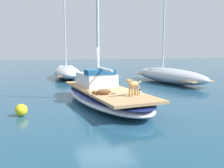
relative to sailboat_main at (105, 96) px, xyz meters
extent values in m
plane|color=navy|center=(0.00, 0.00, -0.34)|extent=(120.00, 120.00, 0.00)
ellipsoid|color=white|center=(0.00, 0.00, -0.06)|extent=(3.19, 7.41, 0.56)
ellipsoid|color=navy|center=(0.00, 0.00, 0.12)|extent=(3.21, 7.45, 0.08)
cube|color=tan|center=(0.00, 0.00, 0.27)|extent=(2.69, 6.79, 0.10)
cylinder|color=silver|center=(-0.09, 0.90, 4.22)|extent=(0.14, 0.14, 7.79)
cylinder|color=silver|center=(-0.09, -0.20, 1.22)|extent=(0.10, 2.20, 0.10)
cube|color=silver|center=(-0.12, 1.19, 0.62)|extent=(1.61, 2.33, 0.60)
cube|color=navy|center=(-0.12, 0.42, 1.04)|extent=(1.39, 0.83, 0.24)
ellipsoid|color=tan|center=(0.56, -1.93, 0.77)|extent=(0.56, 0.47, 0.22)
cylinder|color=tan|center=(0.44, -2.08, 0.51)|extent=(0.07, 0.07, 0.38)
cylinder|color=tan|center=(0.37, -1.97, 0.51)|extent=(0.07, 0.07, 0.38)
cylinder|color=tan|center=(0.75, -1.89, 0.51)|extent=(0.07, 0.07, 0.38)
cylinder|color=tan|center=(0.68, -1.77, 0.51)|extent=(0.07, 0.07, 0.38)
cylinder|color=tan|center=(0.37, -2.05, 0.88)|extent=(0.22, 0.19, 0.19)
ellipsoid|color=tan|center=(0.26, -2.12, 0.94)|extent=(0.26, 0.23, 0.13)
cone|color=#45331C|center=(0.29, -2.16, 1.00)|extent=(0.05, 0.05, 0.06)
cone|color=#45331C|center=(0.24, -2.08, 1.00)|extent=(0.05, 0.05, 0.06)
torus|color=black|center=(0.37, -2.05, 0.88)|extent=(0.17, 0.18, 0.10)
cylinder|color=tan|center=(0.87, -1.73, 0.80)|extent=(0.21, 0.16, 0.12)
ellipsoid|color=brown|center=(-0.45, -1.36, 0.43)|extent=(0.61, 0.28, 0.22)
ellipsoid|color=brown|center=(-0.82, -1.35, 0.42)|extent=(0.20, 0.14, 0.13)
cone|color=black|center=(-0.83, -1.39, 0.48)|extent=(0.05, 0.05, 0.05)
cone|color=black|center=(-0.82, -1.30, 0.48)|extent=(0.05, 0.05, 0.05)
cylinder|color=brown|center=(-0.67, -1.41, 0.35)|extent=(0.18, 0.06, 0.06)
cylinder|color=brown|center=(-0.66, -1.29, 0.35)|extent=(0.18, 0.06, 0.06)
cylinder|color=brown|center=(-0.06, -1.37, 0.35)|extent=(0.18, 0.05, 0.04)
cylinder|color=#B7B7BC|center=(0.89, -1.74, 0.36)|extent=(0.16, 0.16, 0.08)
cylinder|color=#B7B7BC|center=(0.89, -1.74, 0.45)|extent=(0.13, 0.13, 0.10)
cylinder|color=black|center=(0.89, -1.74, 0.52)|extent=(0.15, 0.15, 0.03)
ellipsoid|color=#B2B7C1|center=(-0.27, 11.11, 0.20)|extent=(2.56, 7.04, 1.06)
cube|color=tan|center=(-0.27, 11.11, 0.11)|extent=(2.09, 6.32, 0.08)
cube|color=silver|center=(-0.24, 11.63, 0.41)|extent=(1.31, 2.14, 0.52)
cube|color=navy|center=(-0.34, 9.90, 0.33)|extent=(1.20, 2.14, 0.36)
cylinder|color=silver|center=(-0.23, 11.80, 3.32)|extent=(0.12, 0.12, 6.42)
ellipsoid|color=#B2B7C1|center=(6.52, 5.55, 0.21)|extent=(3.03, 7.88, 1.08)
cube|color=tan|center=(6.52, 5.55, 0.11)|extent=(2.52, 7.07, 0.08)
cube|color=silver|center=(6.45, 6.12, 0.41)|extent=(1.45, 2.43, 0.52)
cube|color=maroon|center=(6.67, 4.21, 0.33)|extent=(1.34, 2.41, 0.36)
cylinder|color=silver|center=(6.43, 6.31, 3.16)|extent=(0.12, 0.12, 6.09)
sphere|color=yellow|center=(-3.47, -1.10, -0.12)|extent=(0.44, 0.44, 0.44)
camera|label=1|loc=(-2.98, -10.27, 1.98)|focal=39.13mm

